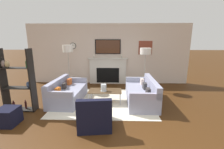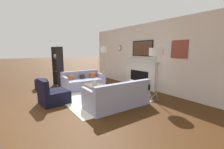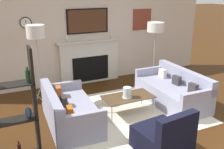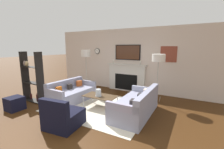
{
  "view_description": "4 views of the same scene",
  "coord_description": "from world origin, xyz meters",
  "px_view_note": "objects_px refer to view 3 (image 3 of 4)",
  "views": [
    {
      "loc": [
        0.4,
        -2.47,
        1.97
      ],
      "look_at": [
        0.24,
        2.8,
        0.76
      ],
      "focal_mm": 24.0,
      "sensor_mm": 36.0,
      "label": 1
    },
    {
      "loc": [
        4.55,
        -0.35,
        1.62
      ],
      "look_at": [
        0.06,
        2.76,
        0.72
      ],
      "focal_mm": 24.0,
      "sensor_mm": 36.0,
      "label": 2
    },
    {
      "loc": [
        -2.38,
        -2.3,
        2.56
      ],
      "look_at": [
        -0.16,
        2.48,
        0.78
      ],
      "focal_mm": 42.0,
      "sensor_mm": 36.0,
      "label": 3
    },
    {
      "loc": [
        2.54,
        -1.71,
        1.9
      ],
      "look_at": [
        0.14,
        2.69,
        0.99
      ],
      "focal_mm": 24.0,
      "sensor_mm": 36.0,
      "label": 4
    }
  ],
  "objects_px": {
    "armchair": "(164,138)",
    "coffee_table": "(128,97)",
    "couch_right": "(173,91)",
    "floor_lamp_left": "(36,33)",
    "shelf_unit": "(5,111)",
    "couch_left": "(69,112)",
    "hurricane_candle": "(127,93)",
    "floor_lamp_right": "(156,28)"
  },
  "relations": [
    {
      "from": "couch_left",
      "to": "floor_lamp_left",
      "type": "bearing_deg",
      "value": 103.26
    },
    {
      "from": "couch_right",
      "to": "armchair",
      "type": "xyz_separation_m",
      "value": [
        -1.32,
        -1.49,
        -0.02
      ]
    },
    {
      "from": "armchair",
      "to": "coffee_table",
      "type": "relative_size",
      "value": 0.81
    },
    {
      "from": "floor_lamp_right",
      "to": "shelf_unit",
      "type": "relative_size",
      "value": 0.96
    },
    {
      "from": "coffee_table",
      "to": "floor_lamp_left",
      "type": "height_order",
      "value": "floor_lamp_left"
    },
    {
      "from": "shelf_unit",
      "to": "couch_left",
      "type": "bearing_deg",
      "value": 32.75
    },
    {
      "from": "floor_lamp_left",
      "to": "floor_lamp_right",
      "type": "bearing_deg",
      "value": -0.0
    },
    {
      "from": "couch_left",
      "to": "floor_lamp_right",
      "type": "bearing_deg",
      "value": 24.35
    },
    {
      "from": "couch_right",
      "to": "coffee_table",
      "type": "bearing_deg",
      "value": -177.51
    },
    {
      "from": "coffee_table",
      "to": "hurricane_candle",
      "type": "height_order",
      "value": "hurricane_candle"
    },
    {
      "from": "coffee_table",
      "to": "hurricane_candle",
      "type": "relative_size",
      "value": 4.8
    },
    {
      "from": "hurricane_candle",
      "to": "shelf_unit",
      "type": "bearing_deg",
      "value": -164.93
    },
    {
      "from": "couch_left",
      "to": "floor_lamp_right",
      "type": "height_order",
      "value": "floor_lamp_right"
    },
    {
      "from": "couch_right",
      "to": "floor_lamp_left",
      "type": "height_order",
      "value": "floor_lamp_left"
    },
    {
      "from": "couch_left",
      "to": "couch_right",
      "type": "relative_size",
      "value": 0.91
    },
    {
      "from": "floor_lamp_left",
      "to": "shelf_unit",
      "type": "bearing_deg",
      "value": -112.84
    },
    {
      "from": "couch_left",
      "to": "armchair",
      "type": "relative_size",
      "value": 1.99
    },
    {
      "from": "couch_left",
      "to": "couch_right",
      "type": "height_order",
      "value": "couch_right"
    },
    {
      "from": "armchair",
      "to": "shelf_unit",
      "type": "distance_m",
      "value": 2.46
    },
    {
      "from": "couch_left",
      "to": "floor_lamp_left",
      "type": "height_order",
      "value": "floor_lamp_left"
    },
    {
      "from": "armchair",
      "to": "floor_lamp_right",
      "type": "bearing_deg",
      "value": 59.59
    },
    {
      "from": "armchair",
      "to": "shelf_unit",
      "type": "bearing_deg",
      "value": 160.9
    },
    {
      "from": "armchair",
      "to": "coffee_table",
      "type": "distance_m",
      "value": 1.45
    },
    {
      "from": "armchair",
      "to": "shelf_unit",
      "type": "height_order",
      "value": "shelf_unit"
    },
    {
      "from": "coffee_table",
      "to": "shelf_unit",
      "type": "xyz_separation_m",
      "value": [
        -2.38,
        -0.66,
        0.49
      ]
    },
    {
      "from": "hurricane_candle",
      "to": "floor_lamp_left",
      "type": "distance_m",
      "value": 2.31
    },
    {
      "from": "floor_lamp_right",
      "to": "couch_right",
      "type": "bearing_deg",
      "value": -103.18
    },
    {
      "from": "couch_right",
      "to": "hurricane_candle",
      "type": "height_order",
      "value": "couch_right"
    },
    {
      "from": "armchair",
      "to": "hurricane_candle",
      "type": "distance_m",
      "value": 1.43
    },
    {
      "from": "couch_right",
      "to": "floor_lamp_left",
      "type": "distance_m",
      "value": 3.3
    },
    {
      "from": "coffee_table",
      "to": "shelf_unit",
      "type": "bearing_deg",
      "value": -164.39
    },
    {
      "from": "floor_lamp_right",
      "to": "couch_left",
      "type": "bearing_deg",
      "value": -155.65
    },
    {
      "from": "floor_lamp_left",
      "to": "shelf_unit",
      "type": "height_order",
      "value": "floor_lamp_left"
    },
    {
      "from": "hurricane_candle",
      "to": "couch_left",
      "type": "bearing_deg",
      "value": 175.73
    },
    {
      "from": "hurricane_candle",
      "to": "floor_lamp_left",
      "type": "height_order",
      "value": "floor_lamp_left"
    },
    {
      "from": "hurricane_candle",
      "to": "floor_lamp_left",
      "type": "xyz_separation_m",
      "value": [
        -1.51,
        1.33,
        1.14
      ]
    },
    {
      "from": "couch_left",
      "to": "floor_lamp_right",
      "type": "xyz_separation_m",
      "value": [
        2.74,
        1.24,
        1.27
      ]
    },
    {
      "from": "couch_left",
      "to": "hurricane_candle",
      "type": "xyz_separation_m",
      "value": [
        1.21,
        -0.09,
        0.22
      ]
    },
    {
      "from": "floor_lamp_left",
      "to": "coffee_table",
      "type": "bearing_deg",
      "value": -39.86
    },
    {
      "from": "floor_lamp_right",
      "to": "shelf_unit",
      "type": "xyz_separation_m",
      "value": [
        -3.86,
        -1.96,
        -0.68
      ]
    },
    {
      "from": "couch_left",
      "to": "hurricane_candle",
      "type": "height_order",
      "value": "couch_left"
    },
    {
      "from": "couch_right",
      "to": "floor_lamp_right",
      "type": "height_order",
      "value": "floor_lamp_right"
    }
  ]
}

